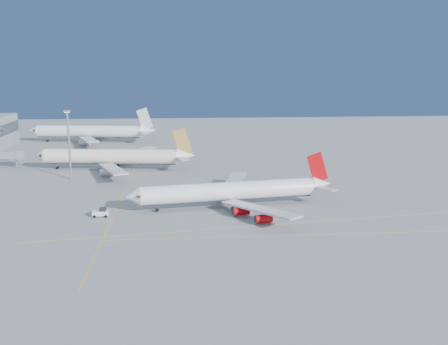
% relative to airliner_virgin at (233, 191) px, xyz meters
% --- Properties ---
extents(ground, '(500.00, 500.00, 0.00)m').
position_rel_airliner_virgin_xyz_m(ground, '(7.16, -11.28, -4.45)').
color(ground, slate).
rests_on(ground, ground).
extents(taxiway_lines, '(118.86, 140.00, 0.02)m').
position_rel_airliner_virgin_xyz_m(taxiway_lines, '(-7.55, -4.94, -4.44)').
color(taxiway_lines, '#E2AA0C').
rests_on(taxiway_lines, ground).
extents(airliner_virgin, '(59.66, 53.09, 14.75)m').
position_rel_airliner_virgin_xyz_m(airliner_virgin, '(0.00, 0.00, 0.00)').
color(airliner_virgin, white).
rests_on(airliner_virgin, ground).
extents(airliner_etihad, '(62.42, 57.30, 16.29)m').
position_rel_airliner_virgin_xyz_m(airliner_etihad, '(-40.29, 54.30, 0.51)').
color(airliner_etihad, beige).
rests_on(airliner_etihad, ground).
extents(airliner_third, '(66.71, 61.04, 17.90)m').
position_rel_airliner_virgin_xyz_m(airliner_third, '(-61.03, 125.05, 0.97)').
color(airliner_third, white).
rests_on(airliner_third, ground).
extents(pushback_tug, '(4.21, 2.62, 2.35)m').
position_rel_airliner_virgin_xyz_m(pushback_tug, '(-35.83, -6.54, -3.36)').
color(pushback_tug, white).
rests_on(pushback_tug, ground).
extents(light_mast, '(2.08, 2.08, 24.12)m').
position_rel_airliner_virgin_xyz_m(light_mast, '(-53.28, 38.75, 9.79)').
color(light_mast, gray).
rests_on(light_mast, ground).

